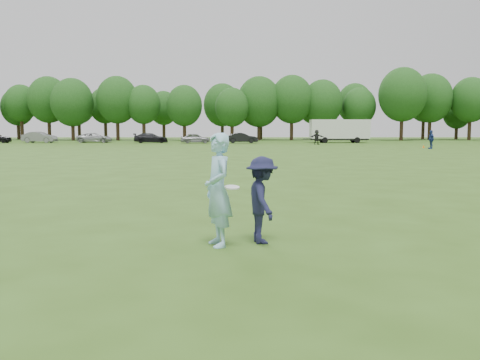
{
  "coord_description": "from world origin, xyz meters",
  "views": [
    {
      "loc": [
        -0.77,
        -9.56,
        2.18
      ],
      "look_at": [
        -0.71,
        0.72,
        1.1
      ],
      "focal_mm": 38.0,
      "sensor_mm": 36.0,
      "label": 1
    }
  ],
  "objects_px": {
    "car_c": "(95,138)",
    "car_f": "(242,138)",
    "thrower": "(218,190)",
    "defender": "(262,200)",
    "car_e": "(195,138)",
    "field_cone": "(424,146)",
    "player_far_d": "(317,137)",
    "car_d": "(151,138)",
    "cargo_trailer": "(339,130)",
    "car_b": "(40,137)",
    "player_far_b": "(431,139)"
  },
  "relations": [
    {
      "from": "car_c",
      "to": "car_f",
      "type": "bearing_deg",
      "value": -99.13
    },
    {
      "from": "thrower",
      "to": "defender",
      "type": "distance_m",
      "value": 0.88
    },
    {
      "from": "car_e",
      "to": "field_cone",
      "type": "distance_m",
      "value": 29.39
    },
    {
      "from": "player_far_d",
      "to": "car_d",
      "type": "relative_size",
      "value": 0.4
    },
    {
      "from": "defender",
      "to": "cargo_trailer",
      "type": "distance_m",
      "value": 62.43
    },
    {
      "from": "car_b",
      "to": "car_e",
      "type": "distance_m",
      "value": 21.8
    },
    {
      "from": "player_far_d",
      "to": "cargo_trailer",
      "type": "distance_m",
      "value": 8.87
    },
    {
      "from": "defender",
      "to": "car_d",
      "type": "distance_m",
      "value": 61.67
    },
    {
      "from": "car_c",
      "to": "car_d",
      "type": "height_order",
      "value": "car_d"
    },
    {
      "from": "defender",
      "to": "car_c",
      "type": "xyz_separation_m",
      "value": [
        -20.33,
        61.62,
        -0.15
      ]
    },
    {
      "from": "player_far_d",
      "to": "car_c",
      "type": "distance_m",
      "value": 30.83
    },
    {
      "from": "car_c",
      "to": "cargo_trailer",
      "type": "height_order",
      "value": "cargo_trailer"
    },
    {
      "from": "cargo_trailer",
      "to": "player_far_b",
      "type": "bearing_deg",
      "value": -74.82
    },
    {
      "from": "thrower",
      "to": "cargo_trailer",
      "type": "relative_size",
      "value": 0.23
    },
    {
      "from": "car_c",
      "to": "thrower",
      "type": "bearing_deg",
      "value": -165.36
    },
    {
      "from": "player_far_d",
      "to": "car_c",
      "type": "bearing_deg",
      "value": 153.69
    },
    {
      "from": "car_d",
      "to": "car_e",
      "type": "xyz_separation_m",
      "value": [
        6.24,
        -1.56,
        -0.0
      ]
    },
    {
      "from": "thrower",
      "to": "defender",
      "type": "xyz_separation_m",
      "value": [
        0.82,
        0.25,
        -0.22
      ]
    },
    {
      "from": "car_e",
      "to": "car_f",
      "type": "height_order",
      "value": "car_f"
    },
    {
      "from": "thrower",
      "to": "player_far_d",
      "type": "height_order",
      "value": "thrower"
    },
    {
      "from": "car_e",
      "to": "car_f",
      "type": "relative_size",
      "value": 0.93
    },
    {
      "from": "defender",
      "to": "field_cone",
      "type": "distance_m",
      "value": 47.66
    },
    {
      "from": "field_cone",
      "to": "car_f",
      "type": "bearing_deg",
      "value": 140.26
    },
    {
      "from": "car_b",
      "to": "thrower",
      "type": "bearing_deg",
      "value": -150.69
    },
    {
      "from": "player_far_d",
      "to": "car_b",
      "type": "distance_m",
      "value": 37.93
    },
    {
      "from": "player_far_d",
      "to": "car_c",
      "type": "height_order",
      "value": "player_far_d"
    },
    {
      "from": "defender",
      "to": "player_far_b",
      "type": "distance_m",
      "value": 45.54
    },
    {
      "from": "player_far_d",
      "to": "cargo_trailer",
      "type": "height_order",
      "value": "cargo_trailer"
    },
    {
      "from": "car_e",
      "to": "car_b",
      "type": "bearing_deg",
      "value": 76.79
    },
    {
      "from": "car_e",
      "to": "cargo_trailer",
      "type": "xyz_separation_m",
      "value": [
        19.75,
        2.05,
        1.1
      ]
    },
    {
      "from": "cargo_trailer",
      "to": "car_c",
      "type": "bearing_deg",
      "value": 178.81
    },
    {
      "from": "player_far_b",
      "to": "car_d",
      "type": "distance_m",
      "value": 36.6
    },
    {
      "from": "thrower",
      "to": "player_far_b",
      "type": "relative_size",
      "value": 1.11
    },
    {
      "from": "car_c",
      "to": "car_f",
      "type": "relative_size",
      "value": 1.14
    },
    {
      "from": "field_cone",
      "to": "car_b",
      "type": "bearing_deg",
      "value": 159.71
    },
    {
      "from": "player_far_d",
      "to": "thrower",
      "type": "bearing_deg",
      "value": -111.24
    },
    {
      "from": "player_far_d",
      "to": "car_d",
      "type": "height_order",
      "value": "player_far_d"
    },
    {
      "from": "defender",
      "to": "car_d",
      "type": "relative_size",
      "value": 0.35
    },
    {
      "from": "car_c",
      "to": "car_f",
      "type": "height_order",
      "value": "car_f"
    },
    {
      "from": "player_far_d",
      "to": "car_e",
      "type": "distance_m",
      "value": 16.43
    },
    {
      "from": "defender",
      "to": "car_c",
      "type": "relative_size",
      "value": 0.34
    },
    {
      "from": "defender",
      "to": "car_d",
      "type": "bearing_deg",
      "value": 0.82
    },
    {
      "from": "thrower",
      "to": "cargo_trailer",
      "type": "xyz_separation_m",
      "value": [
        14.47,
        61.16,
        0.74
      ]
    },
    {
      "from": "player_far_b",
      "to": "player_far_d",
      "type": "relative_size",
      "value": 1.01
    },
    {
      "from": "car_d",
      "to": "car_e",
      "type": "relative_size",
      "value": 1.18
    },
    {
      "from": "car_d",
      "to": "defender",
      "type": "bearing_deg",
      "value": -175.74
    },
    {
      "from": "field_cone",
      "to": "cargo_trailer",
      "type": "bearing_deg",
      "value": 107.42
    },
    {
      "from": "defender",
      "to": "car_f",
      "type": "bearing_deg",
      "value": -10.9
    },
    {
      "from": "defender",
      "to": "car_e",
      "type": "height_order",
      "value": "defender"
    },
    {
      "from": "defender",
      "to": "field_cone",
      "type": "xyz_separation_m",
      "value": [
        19.06,
        43.68,
        -0.67
      ]
    }
  ]
}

